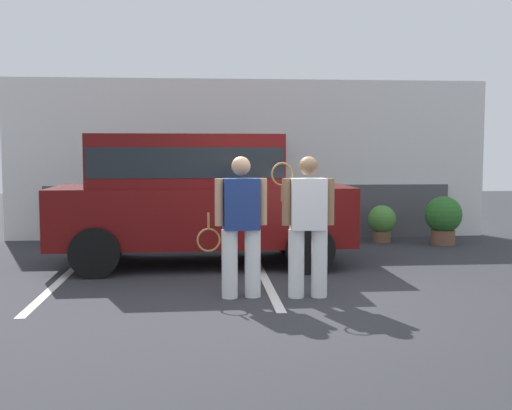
{
  "coord_description": "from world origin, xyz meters",
  "views": [
    {
      "loc": [
        -0.99,
        -7.67,
        1.81
      ],
      "look_at": [
        -0.24,
        1.2,
        1.05
      ],
      "focal_mm": 45.07,
      "sensor_mm": 36.0,
      "label": 1
    }
  ],
  "objects_px": {
    "tennis_player_man": "(241,225)",
    "potted_plant_secondary": "(443,218)",
    "parked_suv": "(196,192)",
    "tennis_player_woman": "(308,224)",
    "potted_plant_by_porch": "(382,222)"
  },
  "relations": [
    {
      "from": "tennis_player_woman",
      "to": "potted_plant_secondary",
      "type": "distance_m",
      "value": 5.38
    },
    {
      "from": "parked_suv",
      "to": "tennis_player_man",
      "type": "relative_size",
      "value": 2.67
    },
    {
      "from": "tennis_player_man",
      "to": "potted_plant_secondary",
      "type": "height_order",
      "value": "tennis_player_man"
    },
    {
      "from": "tennis_player_man",
      "to": "potted_plant_secondary",
      "type": "xyz_separation_m",
      "value": [
        4.16,
        4.15,
        -0.38
      ]
    },
    {
      "from": "parked_suv",
      "to": "potted_plant_by_porch",
      "type": "distance_m",
      "value": 4.31
    },
    {
      "from": "potted_plant_secondary",
      "to": "tennis_player_woman",
      "type": "bearing_deg",
      "value": -128.47
    },
    {
      "from": "tennis_player_woman",
      "to": "potted_plant_by_porch",
      "type": "relative_size",
      "value": 2.38
    },
    {
      "from": "tennis_player_man",
      "to": "potted_plant_by_porch",
      "type": "relative_size",
      "value": 2.38
    },
    {
      "from": "tennis_player_man",
      "to": "tennis_player_woman",
      "type": "bearing_deg",
      "value": 170.47
    },
    {
      "from": "potted_plant_by_porch",
      "to": "potted_plant_secondary",
      "type": "bearing_deg",
      "value": -20.91
    },
    {
      "from": "tennis_player_man",
      "to": "parked_suv",
      "type": "bearing_deg",
      "value": -82.06
    },
    {
      "from": "parked_suv",
      "to": "tennis_player_woman",
      "type": "relative_size",
      "value": 2.67
    },
    {
      "from": "tennis_player_man",
      "to": "tennis_player_woman",
      "type": "xyz_separation_m",
      "value": [
        0.82,
        -0.06,
        0.01
      ]
    },
    {
      "from": "tennis_player_woman",
      "to": "tennis_player_man",
      "type": "bearing_deg",
      "value": -3.62
    },
    {
      "from": "tennis_player_woman",
      "to": "potted_plant_secondary",
      "type": "height_order",
      "value": "tennis_player_woman"
    }
  ]
}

